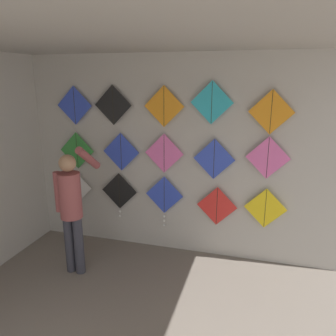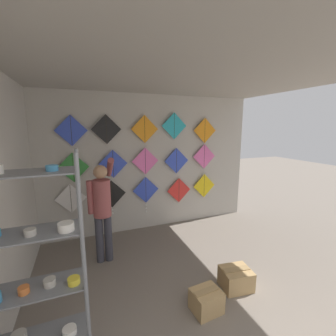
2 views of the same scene
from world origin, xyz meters
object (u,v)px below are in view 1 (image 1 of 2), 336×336
(kite_4, at_px, (265,208))
(kite_11, at_px, (113,105))
(kite_5, at_px, (77,151))
(kite_6, at_px, (121,152))
(kite_2, at_px, (164,198))
(kite_12, at_px, (164,106))
(shopkeeper, at_px, (71,204))
(kite_8, at_px, (214,159))
(kite_7, at_px, (164,153))
(kite_10, at_px, (74,105))
(kite_3, at_px, (217,206))
(kite_13, at_px, (212,103))
(kite_0, at_px, (75,187))
(kite_9, at_px, (268,158))
(kite_14, at_px, (271,112))
(kite_1, at_px, (119,193))

(kite_4, height_order, kite_11, kite_11)
(kite_5, distance_m, kite_6, 0.72)
(kite_2, height_order, kite_12, kite_12)
(shopkeeper, bearing_deg, kite_11, 76.71)
(kite_11, bearing_deg, kite_8, 0.00)
(kite_7, relative_size, kite_10, 1.00)
(kite_3, height_order, kite_13, kite_13)
(kite_13, bearing_deg, kite_11, 180.00)
(kite_0, xyz_separation_m, kite_3, (2.20, 0.00, -0.07))
(kite_4, xyz_separation_m, kite_10, (-2.74, 0.00, 1.28))
(kite_0, xyz_separation_m, kite_11, (0.70, 0.00, 1.27))
(kite_3, xyz_separation_m, kite_11, (-1.50, 0.00, 1.34))
(kite_0, bearing_deg, kite_5, 0.00)
(kite_9, height_order, kite_14, kite_14)
(kite_3, distance_m, kite_6, 1.56)
(shopkeeper, distance_m, kite_13, 2.19)
(kite_14, bearing_deg, kite_8, 180.00)
(kite_3, height_order, kite_10, kite_10)
(kite_10, bearing_deg, kite_2, -0.04)
(kite_2, distance_m, kite_10, 1.85)
(shopkeeper, bearing_deg, kite_14, 21.18)
(kite_10, relative_size, kite_14, 1.00)
(kite_5, bearing_deg, kite_6, 0.00)
(kite_4, bearing_deg, kite_13, 180.00)
(kite_6, relative_size, kite_10, 1.00)
(kite_0, xyz_separation_m, kite_12, (1.44, 0.00, 1.27))
(kite_5, relative_size, kite_13, 1.00)
(shopkeeper, distance_m, kite_11, 1.47)
(kite_5, height_order, kite_14, kite_14)
(kite_11, bearing_deg, kite_2, -0.08)
(kite_2, distance_m, kite_13, 1.50)
(kite_0, relative_size, kite_8, 1.00)
(kite_3, bearing_deg, kite_6, 180.00)
(kite_2, distance_m, kite_3, 0.76)
(kite_8, relative_size, kite_12, 1.00)
(kite_6, distance_m, kite_14, 2.11)
(kite_8, relative_size, kite_10, 1.00)
(kite_12, bearing_deg, kite_11, 180.00)
(kite_9, xyz_separation_m, kite_14, (-0.00, 0.00, 0.58))
(kite_0, distance_m, kite_8, 2.22)
(kite_8, bearing_deg, kite_4, 0.00)
(shopkeeper, distance_m, kite_3, 1.93)
(kite_2, height_order, kite_6, kite_6)
(kite_13, bearing_deg, kite_7, 180.00)
(kite_4, distance_m, kite_8, 0.94)
(kite_10, xyz_separation_m, kite_12, (1.35, 0.00, 0.02))
(kite_1, distance_m, kite_12, 1.46)
(kite_4, relative_size, kite_14, 1.00)
(kite_1, relative_size, kite_5, 1.25)
(kite_0, relative_size, kite_12, 1.00)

